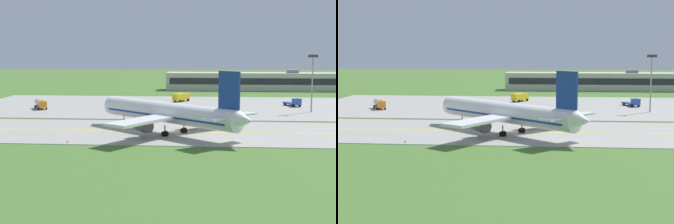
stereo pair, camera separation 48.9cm
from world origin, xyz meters
The scene contains 11 objects.
ground_plane centered at (0.00, 0.00, 0.00)m, with size 500.00×500.00×0.00m, color #47702D.
taxiway_strip centered at (0.00, 0.00, 0.05)m, with size 240.00×28.00×0.10m, color #9E9B93.
apron_pad centered at (10.00, 42.00, 0.05)m, with size 140.00×52.00×0.10m, color #9E9B93.
taxiway_centreline centered at (0.00, 0.00, 0.11)m, with size 220.00×0.60×0.01m, color yellow.
airplane_lead centered at (-1.58, -2.18, 4.13)m, with size 32.73×29.60×12.70m.
service_truck_baggage centered at (-2.23, 53.13, 1.53)m, with size 5.25×6.03×2.60m.
service_truck_fuel centered at (29.83, 43.58, 1.18)m, with size 4.57×6.67×2.59m.
service_truck_pushback centered at (-38.78, 32.48, 1.53)m, with size 4.91×6.18×2.65m.
terminal_building centered at (24.06, 94.27, 3.36)m, with size 67.88×8.49×7.87m.
apron_light_mast centered at (32.23, 32.03, 9.33)m, with size 2.40×0.50×14.70m.
traffic_cone_near_edge centered at (-18.68, -12.55, 0.30)m, with size 0.44×0.44×0.60m, color orange.
Camera 1 is at (5.85, -97.45, 17.16)m, focal length 53.62 mm.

